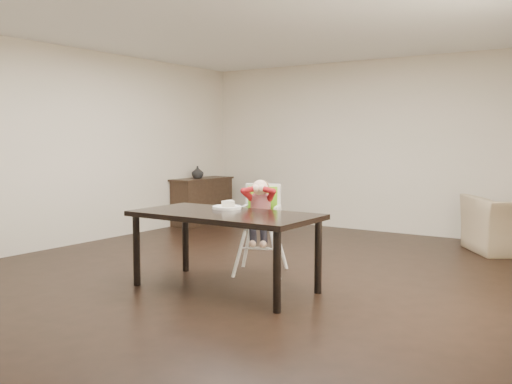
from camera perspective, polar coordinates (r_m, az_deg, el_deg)
ground at (r=6.26m, az=-0.57°, el=-8.12°), size 7.00×7.00×0.00m
room_walls at (r=6.11m, az=-0.59°, el=9.08°), size 6.02×7.02×2.71m
dining_table at (r=5.50m, az=-3.14°, el=-2.88°), size 1.80×0.90×0.75m
high_chair at (r=6.18m, az=0.50°, el=-1.53°), size 0.55×0.55×1.02m
plate at (r=5.77m, az=-2.84°, el=-1.40°), size 0.31×0.31×0.08m
sideboard at (r=9.89m, az=-5.40°, el=-0.87°), size 0.44×1.26×0.79m
vase at (r=9.76m, az=-5.86°, el=1.95°), size 0.27×0.27×0.20m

